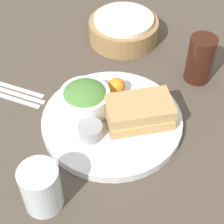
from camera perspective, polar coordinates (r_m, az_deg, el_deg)
The scene contains 12 objects.
ground_plane at distance 0.88m, azimuth -0.00°, elevation -1.82°, with size 4.00×4.00×0.00m, color #4C4238.
plate at distance 0.87m, azimuth -0.00°, elevation -1.36°, with size 0.33×0.33×0.02m, color silver.
sandwich at distance 0.84m, azimuth 4.14°, elevation -0.09°, with size 0.17×0.13×0.06m.
salad_bowl at distance 0.86m, azimuth -4.10°, elevation 2.04°, with size 0.12×0.12×0.07m.
dressing_cup at distance 0.82m, azimuth -3.34°, elevation -2.85°, with size 0.06×0.06×0.03m, color #99999E.
orange_wedge at distance 0.91m, azimuth 0.73°, elevation 3.92°, with size 0.04×0.04×0.04m, color orange.
drink_glass at distance 0.98m, azimuth 13.29°, elevation 7.85°, with size 0.07×0.07×0.13m, color #38190F.
bread_basket at distance 1.11m, azimuth 1.76°, elevation 12.54°, with size 0.20×0.20×0.07m.
fork at distance 0.98m, azimuth -15.47°, elevation 2.17°, with size 0.18×0.01×0.01m, color silver.
knife at distance 0.98m, azimuth -14.91°, elevation 2.86°, with size 0.19×0.01×0.01m, color silver.
spoon at distance 0.99m, azimuth -14.36°, elevation 3.54°, with size 0.16×0.01×0.01m, color silver.
water_glass at distance 0.73m, azimuth -10.75°, elevation -11.29°, with size 0.08×0.08×0.10m, color silver.
Camera 1 is at (0.07, -0.58, 0.67)m, focal length 60.00 mm.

